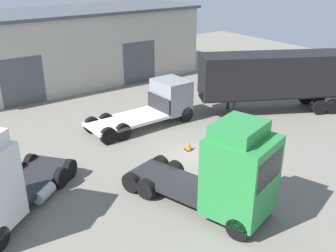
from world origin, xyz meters
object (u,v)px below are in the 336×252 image
object	(u,v)px
container_trailer_red	(274,76)
tractor_unit_green	(230,173)
flatbed_truck_grey	(159,103)
traffic_cone	(189,146)

from	to	relation	value
container_trailer_red	tractor_unit_green	xyz separation A→B (m)	(-11.27, -7.34, -0.60)
flatbed_truck_grey	tractor_unit_green	size ratio (longest dim) A/B	1.00
container_trailer_red	traffic_cone	size ratio (longest dim) A/B	18.34
flatbed_truck_grey	traffic_cone	world-z (taller)	flatbed_truck_grey
container_trailer_red	flatbed_truck_grey	distance (m)	8.29
container_trailer_red	traffic_cone	xyz separation A→B (m)	(-8.69, -1.49, -2.37)
tractor_unit_green	traffic_cone	xyz separation A→B (m)	(2.58, 5.85, -1.78)
flatbed_truck_grey	container_trailer_red	bearing A→B (deg)	-22.95
container_trailer_red	tractor_unit_green	bearing A→B (deg)	61.37
tractor_unit_green	traffic_cone	size ratio (longest dim) A/B	12.89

